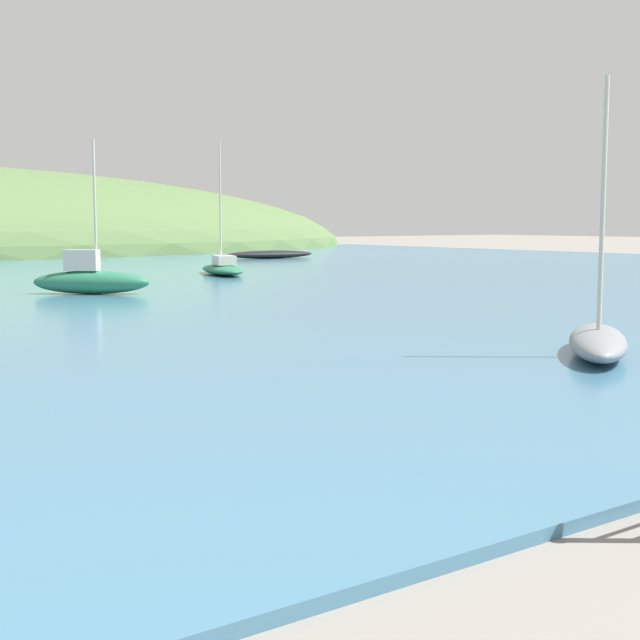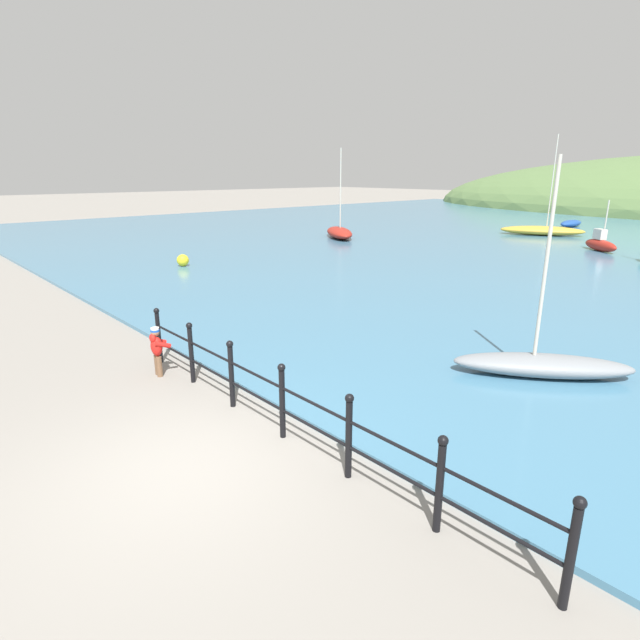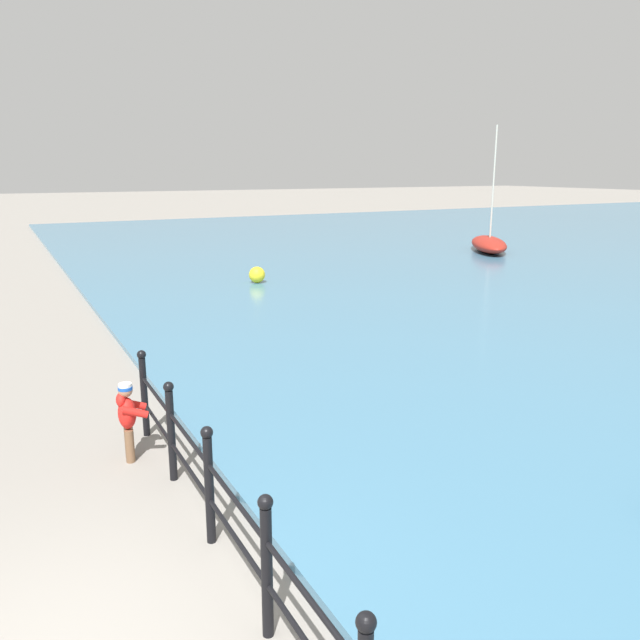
# 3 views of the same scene
# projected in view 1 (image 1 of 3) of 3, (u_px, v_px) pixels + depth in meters

# --- Properties ---
(boat_twin_mast) EXTENTS (5.32, 1.96, 0.44)m
(boat_twin_mast) POSITION_uv_depth(u_px,v_px,m) (270.00, 254.00, 49.10)
(boat_twin_mast) COLOR black
(boat_twin_mast) RESTS_ON water
(boat_nearest_quay) EXTENTS (3.14, 2.77, 4.12)m
(boat_nearest_quay) POSITION_uv_depth(u_px,v_px,m) (598.00, 340.00, 13.43)
(boat_nearest_quay) COLOR gray
(boat_nearest_quay) RESTS_ON water
(boat_blue_hull) EXTENTS (2.42, 4.42, 5.05)m
(boat_blue_hull) POSITION_uv_depth(u_px,v_px,m) (222.00, 268.00, 33.93)
(boat_blue_hull) COLOR #287551
(boat_blue_hull) RESTS_ON water
(boat_white_sailboat) EXTENTS (3.06, 2.70, 4.28)m
(boat_white_sailboat) POSITION_uv_depth(u_px,v_px,m) (90.00, 279.00, 24.90)
(boat_white_sailboat) COLOR #287551
(boat_white_sailboat) RESTS_ON water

